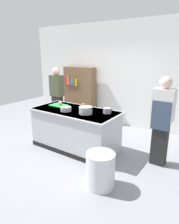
# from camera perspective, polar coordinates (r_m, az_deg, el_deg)

# --- Properties ---
(ground_plane) EXTENTS (10.00, 10.00, 0.00)m
(ground_plane) POSITION_cam_1_polar(r_m,az_deg,el_deg) (4.76, -3.90, -9.95)
(ground_plane) COLOR gray
(back_wall) EXTENTS (6.40, 0.12, 3.00)m
(back_wall) POSITION_cam_1_polar(r_m,az_deg,el_deg) (6.09, 8.29, 10.44)
(back_wall) COLOR white
(back_wall) RESTS_ON ground_plane
(counter_island) EXTENTS (1.98, 0.98, 0.90)m
(counter_island) POSITION_cam_1_polar(r_m,az_deg,el_deg) (4.57, -4.02, -4.72)
(counter_island) COLOR #B7BABF
(counter_island) RESTS_ON ground_plane
(cutting_board) EXTENTS (0.40, 0.28, 0.02)m
(cutting_board) POSITION_cam_1_polar(r_m,az_deg,el_deg) (4.86, -8.80, 1.90)
(cutting_board) COLOR green
(cutting_board) RESTS_ON counter_island
(onion) EXTENTS (0.10, 0.10, 0.10)m
(onion) POSITION_cam_1_polar(r_m,az_deg,el_deg) (4.82, -8.33, 2.50)
(onion) COLOR tan
(onion) RESTS_ON cutting_board
(stock_pot) EXTENTS (0.34, 0.28, 0.15)m
(stock_pot) POSITION_cam_1_polar(r_m,az_deg,el_deg) (4.14, -1.10, 0.51)
(stock_pot) COLOR #B7BABF
(stock_pot) RESTS_ON counter_island
(sauce_pan) EXTENTS (0.23, 0.17, 0.12)m
(sauce_pan) POSITION_cam_1_polar(r_m,az_deg,el_deg) (4.20, 5.05, 0.40)
(sauce_pan) COLOR #99999E
(sauce_pan) RESTS_ON counter_island
(mixing_bowl) EXTENTS (0.24, 0.24, 0.10)m
(mixing_bowl) POSITION_cam_1_polar(r_m,az_deg,el_deg) (4.38, -6.73, 0.88)
(mixing_bowl) COLOR #B7BABF
(mixing_bowl) RESTS_ON counter_island
(juice_cup) EXTENTS (0.07, 0.07, 0.10)m
(juice_cup) POSITION_cam_1_polar(r_m,az_deg,el_deg) (4.63, -1.72, 1.87)
(juice_cup) COLOR yellow
(juice_cup) RESTS_ON counter_island
(trash_bin) EXTENTS (0.47, 0.47, 0.59)m
(trash_bin) POSITION_cam_1_polar(r_m,az_deg,el_deg) (3.37, 3.13, -16.15)
(trash_bin) COLOR silver
(trash_bin) RESTS_ON ground_plane
(person_chef) EXTENTS (0.38, 0.25, 1.72)m
(person_chef) POSITION_cam_1_polar(r_m,az_deg,el_deg) (3.98, 19.91, -2.09)
(person_chef) COLOR black
(person_chef) RESTS_ON ground_plane
(person_guest) EXTENTS (0.38, 0.24, 1.72)m
(person_guest) POSITION_cam_1_polar(r_m,az_deg,el_deg) (6.04, -9.19, 4.70)
(person_guest) COLOR #252525
(person_guest) RESTS_ON ground_plane
(bookshelf) EXTENTS (1.10, 0.31, 1.70)m
(bookshelf) POSITION_cam_1_polar(r_m,az_deg,el_deg) (6.57, -2.80, 5.29)
(bookshelf) COLOR brown
(bookshelf) RESTS_ON ground_plane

